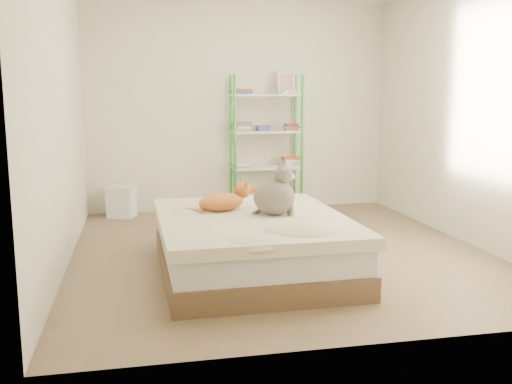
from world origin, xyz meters
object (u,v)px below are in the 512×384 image
object	(u,v)px
orange_cat	(221,200)
white_bin	(122,201)
bed	(252,244)
cardboard_box	(295,217)
grey_cat	(274,190)
shelf_unit	(267,142)

from	to	relation	value
orange_cat	white_bin	world-z (taller)	orange_cat
bed	orange_cat	size ratio (longest dim) A/B	3.94
bed	white_bin	bearing A→B (deg)	113.61
orange_cat	cardboard_box	distance (m)	1.41
bed	grey_cat	bearing A→B (deg)	-3.02
shelf_unit	cardboard_box	distance (m)	1.42
shelf_unit	cardboard_box	world-z (taller)	shelf_unit
orange_cat	shelf_unit	distance (m)	2.41
cardboard_box	grey_cat	bearing A→B (deg)	-89.95
bed	cardboard_box	xyz separation A→B (m)	(0.72, 1.23, -0.07)
white_bin	grey_cat	bearing A→B (deg)	-62.03
orange_cat	white_bin	distance (m)	2.39
shelf_unit	cardboard_box	xyz separation A→B (m)	(0.03, -1.23, -0.70)
bed	white_bin	distance (m)	2.67
grey_cat	cardboard_box	bearing A→B (deg)	-14.93
grey_cat	cardboard_box	distance (m)	1.44
grey_cat	white_bin	size ratio (longest dim) A/B	1.03
cardboard_box	shelf_unit	bearing A→B (deg)	114.63
orange_cat	grey_cat	distance (m)	0.49
white_bin	bed	bearing A→B (deg)	-65.55
white_bin	orange_cat	bearing A→B (deg)	-67.84
orange_cat	grey_cat	bearing A→B (deg)	-48.60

